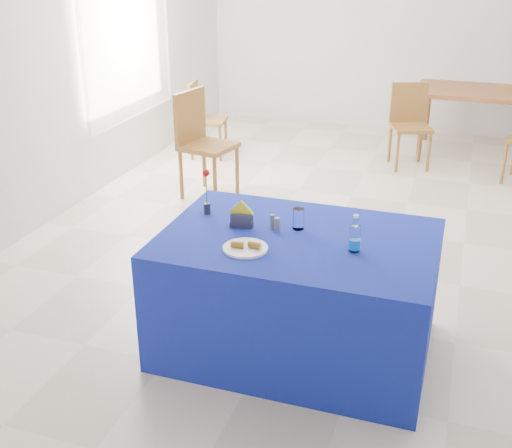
# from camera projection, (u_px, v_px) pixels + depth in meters

# --- Properties ---
(floor) EXTENTS (7.00, 7.00, 0.00)m
(floor) POSITION_uv_depth(u_px,v_px,m) (335.00, 226.00, 5.75)
(floor) COLOR beige
(floor) RESTS_ON ground
(room_shell) EXTENTS (7.00, 7.00, 7.00)m
(room_shell) POSITION_uv_depth(u_px,v_px,m) (346.00, 24.00, 5.05)
(room_shell) COLOR silver
(room_shell) RESTS_ON ground
(window_pane) EXTENTS (0.04, 1.50, 1.60)m
(window_pane) POSITION_uv_depth(u_px,v_px,m) (121.00, 26.00, 6.55)
(window_pane) COLOR white
(window_pane) RESTS_ON room_shell
(curtain) EXTENTS (0.04, 1.75, 1.85)m
(curtain) POSITION_uv_depth(u_px,v_px,m) (127.00, 27.00, 6.52)
(curtain) COLOR white
(curtain) RESTS_ON room_shell
(plate) EXTENTS (0.25, 0.25, 0.01)m
(plate) POSITION_uv_depth(u_px,v_px,m) (245.00, 248.00, 3.58)
(plate) COLOR white
(plate) RESTS_ON blue_table
(drinking_glass) EXTENTS (0.07, 0.07, 0.13)m
(drinking_glass) POSITION_uv_depth(u_px,v_px,m) (298.00, 219.00, 3.82)
(drinking_glass) COLOR white
(drinking_glass) RESTS_ON blue_table
(salt_shaker) EXTENTS (0.03, 0.03, 0.08)m
(salt_shaker) POSITION_uv_depth(u_px,v_px,m) (277.00, 225.00, 3.80)
(salt_shaker) COLOR slate
(salt_shaker) RESTS_ON blue_table
(pepper_shaker) EXTENTS (0.03, 0.03, 0.08)m
(pepper_shaker) POSITION_uv_depth(u_px,v_px,m) (272.00, 221.00, 3.84)
(pepper_shaker) COLOR slate
(pepper_shaker) RESTS_ON blue_table
(blue_table) EXTENTS (1.60, 1.10, 0.76)m
(blue_table) POSITION_uv_depth(u_px,v_px,m) (297.00, 294.00, 3.89)
(blue_table) COLOR #102294
(blue_table) RESTS_ON floor
(water_bottle) EXTENTS (0.07, 0.07, 0.21)m
(water_bottle) POSITION_uv_depth(u_px,v_px,m) (355.00, 239.00, 3.55)
(water_bottle) COLOR white
(water_bottle) RESTS_ON blue_table
(napkin_holder) EXTENTS (0.16, 0.08, 0.17)m
(napkin_holder) POSITION_uv_depth(u_px,v_px,m) (242.00, 219.00, 3.86)
(napkin_holder) COLOR #39393F
(napkin_holder) RESTS_ON blue_table
(rose_vase) EXTENTS (0.05, 0.05, 0.30)m
(rose_vase) POSITION_uv_depth(u_px,v_px,m) (207.00, 193.00, 4.01)
(rose_vase) COLOR #25252A
(rose_vase) RESTS_ON blue_table
(oak_table) EXTENTS (1.46, 0.96, 0.76)m
(oak_table) POSITION_uv_depth(u_px,v_px,m) (480.00, 96.00, 7.53)
(oak_table) COLOR #97532B
(oak_table) RESTS_ON floor
(chair_bg_left) EXTENTS (0.53, 0.53, 0.92)m
(chair_bg_left) POSITION_uv_depth(u_px,v_px,m) (410.00, 119.00, 7.15)
(chair_bg_left) COLOR #9A662C
(chair_bg_left) RESTS_ON floor
(chair_win_a) EXTENTS (0.55, 0.55, 1.04)m
(chair_win_a) POSITION_uv_depth(u_px,v_px,m) (200.00, 137.00, 6.25)
(chair_win_a) COLOR #9A662C
(chair_win_a) RESTS_ON floor
(chair_win_b) EXTENTS (0.45, 0.45, 0.88)m
(chair_win_b) POSITION_uv_depth(u_px,v_px,m) (202.00, 114.00, 7.45)
(chair_win_b) COLOR #9A662C
(chair_win_b) RESTS_ON floor
(banana_pieces) EXTENTS (0.17, 0.07, 0.04)m
(banana_pieces) POSITION_uv_depth(u_px,v_px,m) (246.00, 245.00, 3.57)
(banana_pieces) COLOR gold
(banana_pieces) RESTS_ON plate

